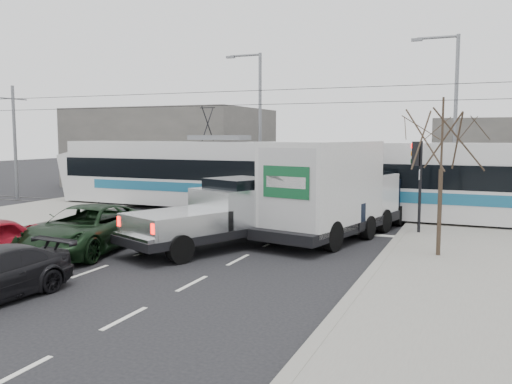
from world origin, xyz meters
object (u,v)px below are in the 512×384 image
at_px(bare_tree, 442,141).
at_px(street_lamp_far, 257,117).
at_px(traffic_signal, 417,167).
at_px(green_car, 85,229).
at_px(street_lamp_near, 452,113).
at_px(box_truck, 331,191).
at_px(tram, 293,177).
at_px(navy_pickup, 366,201).
at_px(silver_pickup, 221,214).

height_order(bare_tree, street_lamp_far, street_lamp_far).
xyz_separation_m(bare_tree, traffic_signal, (-1.13, 4.00, -1.05)).
bearing_deg(green_car, street_lamp_near, 45.36).
xyz_separation_m(traffic_signal, box_truck, (-2.94, -1.94, -0.89)).
xyz_separation_m(traffic_signal, street_lamp_near, (0.84, 7.50, 2.37)).
distance_m(tram, green_car, 11.54).
relative_size(street_lamp_near, navy_pickup, 1.49).
height_order(silver_pickup, box_truck, box_truck).
bearing_deg(traffic_signal, green_car, -143.94).
xyz_separation_m(bare_tree, box_truck, (-4.07, 2.06, -1.95)).
height_order(traffic_signal, street_lamp_far, street_lamp_far).
bearing_deg(silver_pickup, street_lamp_near, 84.62).
height_order(street_lamp_far, silver_pickup, street_lamp_far).
distance_m(street_lamp_near, silver_pickup, 14.74).
height_order(street_lamp_far, box_truck, street_lamp_far).
bearing_deg(silver_pickup, traffic_signal, 62.46).
distance_m(bare_tree, traffic_signal, 4.28).
bearing_deg(box_truck, street_lamp_near, 81.36).
height_order(bare_tree, street_lamp_near, street_lamp_near).
bearing_deg(traffic_signal, bare_tree, -74.24).
height_order(bare_tree, navy_pickup, bare_tree).
distance_m(tram, navy_pickup, 4.96).
xyz_separation_m(traffic_signal, green_car, (-10.10, -7.35, -1.96)).
height_order(traffic_signal, street_lamp_near, street_lamp_near).
bearing_deg(green_car, box_truck, 28.83).
xyz_separation_m(tram, silver_pickup, (0.15, -8.35, -0.72)).
relative_size(bare_tree, tram, 0.19).
height_order(street_lamp_far, tram, street_lamp_far).
distance_m(street_lamp_far, tram, 8.09).
xyz_separation_m(street_lamp_near, box_truck, (-3.78, -9.44, -3.27)).
bearing_deg(silver_pickup, green_car, -123.70).
bearing_deg(street_lamp_far, bare_tree, -48.88).
relative_size(silver_pickup, green_car, 1.24).
bearing_deg(street_lamp_far, box_truck, -56.01).
xyz_separation_m(bare_tree, tram, (-7.43, 7.48, -1.88)).
distance_m(bare_tree, green_car, 12.10).
distance_m(traffic_signal, street_lamp_far, 14.47).
bearing_deg(box_truck, silver_pickup, -124.43).
distance_m(traffic_signal, street_lamp_near, 7.91).
xyz_separation_m(bare_tree, green_car, (-11.22, -3.35, -3.01)).
xyz_separation_m(street_lamp_near, silver_pickup, (-6.99, -12.37, -3.91)).
relative_size(street_lamp_near, street_lamp_far, 1.00).
bearing_deg(street_lamp_near, street_lamp_far, 170.13).
bearing_deg(traffic_signal, street_lamp_far, 138.28).
xyz_separation_m(bare_tree, navy_pickup, (-3.28, 4.86, -2.60)).
relative_size(street_lamp_far, green_car, 1.60).
xyz_separation_m(street_lamp_near, navy_pickup, (-2.99, -6.64, -3.92)).
xyz_separation_m(navy_pickup, green_car, (-7.95, -8.22, -0.41)).
relative_size(street_lamp_far, box_truck, 1.14).
bearing_deg(street_lamp_far, green_car, -88.09).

